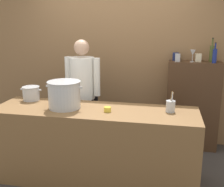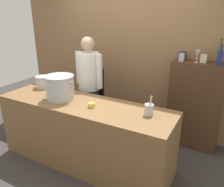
% 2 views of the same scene
% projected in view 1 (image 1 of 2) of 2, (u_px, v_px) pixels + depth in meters
% --- Properties ---
extents(ground_plane, '(8.00, 8.00, 0.00)m').
position_uv_depth(ground_plane, '(96.00, 178.00, 3.44)').
color(ground_plane, '#383330').
extents(brick_back_panel, '(4.40, 0.10, 3.00)m').
position_uv_depth(brick_back_panel, '(117.00, 47.00, 4.39)').
color(brick_back_panel, olive).
rests_on(brick_back_panel, ground_plane).
extents(prep_counter, '(2.39, 0.70, 0.90)m').
position_uv_depth(prep_counter, '(95.00, 145.00, 3.32)').
color(prep_counter, brown).
rests_on(prep_counter, ground_plane).
extents(bar_cabinet, '(0.76, 0.32, 1.33)m').
position_uv_depth(bar_cabinet, '(192.00, 106.00, 4.17)').
color(bar_cabinet, '#472D1C').
rests_on(bar_cabinet, ground_plane).
extents(chef, '(0.52, 0.38, 1.66)m').
position_uv_depth(chef, '(83.00, 90.00, 3.89)').
color(chef, black).
rests_on(chef, ground_plane).
extents(stockpot_large, '(0.45, 0.39, 0.32)m').
position_uv_depth(stockpot_large, '(64.00, 95.00, 3.23)').
color(stockpot_large, '#B7BABF').
rests_on(stockpot_large, prep_counter).
extents(stockpot_small, '(0.28, 0.22, 0.18)m').
position_uv_depth(stockpot_small, '(31.00, 93.00, 3.58)').
color(stockpot_small, '#B7BABF').
rests_on(stockpot_small, prep_counter).
extents(utensil_crock, '(0.10, 0.10, 0.24)m').
position_uv_depth(utensil_crock, '(171.00, 106.00, 3.10)').
color(utensil_crock, '#B7BABF').
rests_on(utensil_crock, prep_counter).
extents(butter_jar, '(0.08, 0.08, 0.05)m').
position_uv_depth(butter_jar, '(107.00, 109.00, 3.12)').
color(butter_jar, yellow).
rests_on(butter_jar, prep_counter).
extents(wine_bottle_cobalt, '(0.06, 0.06, 0.28)m').
position_uv_depth(wine_bottle_cobalt, '(215.00, 55.00, 3.85)').
color(wine_bottle_cobalt, navy).
rests_on(wine_bottle_cobalt, bar_cabinet).
extents(wine_bottle_olive, '(0.06, 0.06, 0.34)m').
position_uv_depth(wine_bottle_olive, '(212.00, 53.00, 3.97)').
color(wine_bottle_olive, '#475123').
rests_on(wine_bottle_olive, bar_cabinet).
extents(wine_glass_wide, '(0.08, 0.08, 0.18)m').
position_uv_depth(wine_glass_wide, '(193.00, 53.00, 3.95)').
color(wine_glass_wide, silver).
rests_on(wine_glass_wide, bar_cabinet).
extents(spice_tin_cream, '(0.08, 0.08, 0.12)m').
position_uv_depth(spice_tin_cream, '(198.00, 58.00, 4.00)').
color(spice_tin_cream, beige).
rests_on(spice_tin_cream, bar_cabinet).
extents(spice_tin_silver, '(0.07, 0.07, 0.11)m').
position_uv_depth(spice_tin_silver, '(178.00, 58.00, 4.00)').
color(spice_tin_silver, '#B2B2B7').
rests_on(spice_tin_silver, bar_cabinet).
extents(spice_tin_navy, '(0.09, 0.09, 0.12)m').
position_uv_depth(spice_tin_navy, '(176.00, 56.00, 4.13)').
color(spice_tin_navy, navy).
rests_on(spice_tin_navy, bar_cabinet).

